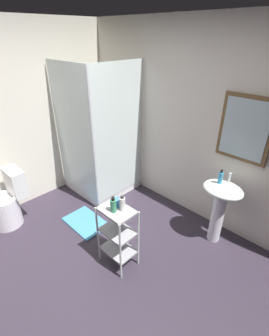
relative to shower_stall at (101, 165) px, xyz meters
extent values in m
cube|color=#2F2734|center=(1.21, -1.23, -0.47)|extent=(4.20, 4.20, 0.02)
cube|color=silver|center=(1.21, 0.62, 0.79)|extent=(4.20, 0.10, 2.50)
cube|color=brown|center=(1.87, 0.55, 0.93)|extent=(0.56, 0.03, 0.72)
cube|color=silver|center=(1.87, 0.53, 0.93)|extent=(0.48, 0.01, 0.64)
cube|color=white|center=(-0.10, 0.10, -0.41)|extent=(0.90, 0.90, 0.10)
cube|color=silver|center=(-0.10, -0.35, 0.59)|extent=(0.90, 0.02, 1.90)
cube|color=silver|center=(0.35, 0.10, 0.59)|extent=(0.02, 0.90, 1.90)
cylinder|color=silver|center=(0.35, -0.35, 0.59)|extent=(0.04, 0.04, 1.90)
cylinder|color=silver|center=(-0.10, 0.10, -0.36)|extent=(0.08, 0.08, 0.00)
cylinder|color=white|center=(1.86, 0.29, -0.12)|extent=(0.15, 0.15, 0.68)
ellipsoid|color=white|center=(1.86, 0.29, 0.28)|extent=(0.46, 0.37, 0.13)
cylinder|color=silver|center=(1.86, 0.41, 0.40)|extent=(0.03, 0.03, 0.10)
cylinder|color=white|center=(-0.27, -1.42, -0.26)|extent=(0.37, 0.37, 0.40)
torus|color=white|center=(-0.27, -1.42, -0.05)|extent=(0.37, 0.37, 0.04)
cube|color=white|center=(-0.27, -1.21, 0.12)|extent=(0.35, 0.17, 0.36)
cylinder|color=silver|center=(1.09, -0.92, -0.09)|extent=(0.02, 0.02, 0.74)
cylinder|color=silver|center=(1.45, -0.92, -0.09)|extent=(0.02, 0.02, 0.74)
cylinder|color=silver|center=(1.09, -0.66, -0.09)|extent=(0.02, 0.02, 0.74)
cylinder|color=silver|center=(1.45, -0.66, -0.09)|extent=(0.02, 0.02, 0.74)
cube|color=#99999E|center=(1.27, -0.79, -0.28)|extent=(0.36, 0.26, 0.02)
cube|color=#99999E|center=(1.27, -0.79, -0.01)|extent=(0.36, 0.26, 0.02)
cube|color=#99999E|center=(1.27, -0.79, 0.27)|extent=(0.36, 0.26, 0.02)
cylinder|color=#389ED1|center=(1.81, 0.29, 0.41)|extent=(0.05, 0.05, 0.13)
cylinder|color=black|center=(1.81, 0.29, 0.50)|extent=(0.03, 0.03, 0.04)
cylinder|color=#388C62|center=(1.27, -0.83, 0.34)|extent=(0.06, 0.06, 0.14)
cylinder|color=black|center=(1.27, -0.83, 0.43)|extent=(0.03, 0.03, 0.04)
cylinder|color=white|center=(1.31, -0.75, 0.35)|extent=(0.06, 0.06, 0.14)
cylinder|color=#333338|center=(1.31, -0.75, 0.43)|extent=(0.03, 0.03, 0.03)
cylinder|color=#3870B2|center=(1.23, -0.74, 0.32)|extent=(0.08, 0.08, 0.09)
cube|color=teal|center=(0.47, -0.67, -0.45)|extent=(0.60, 0.40, 0.02)
camera|label=1|loc=(2.77, -2.06, 1.84)|focal=26.27mm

